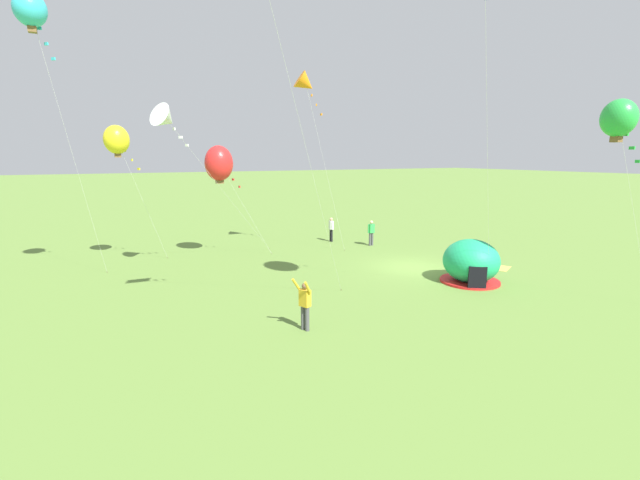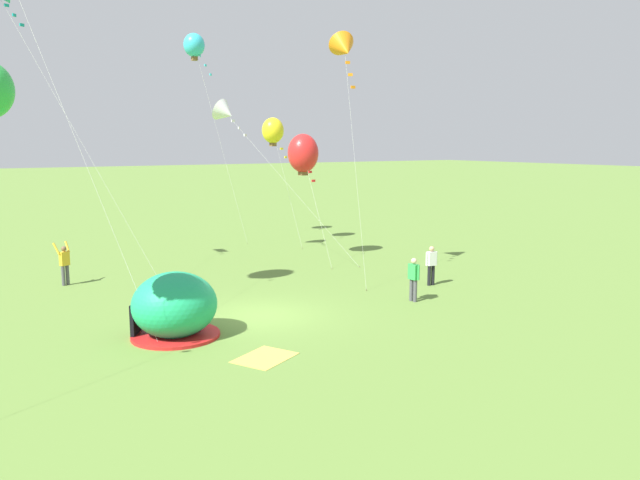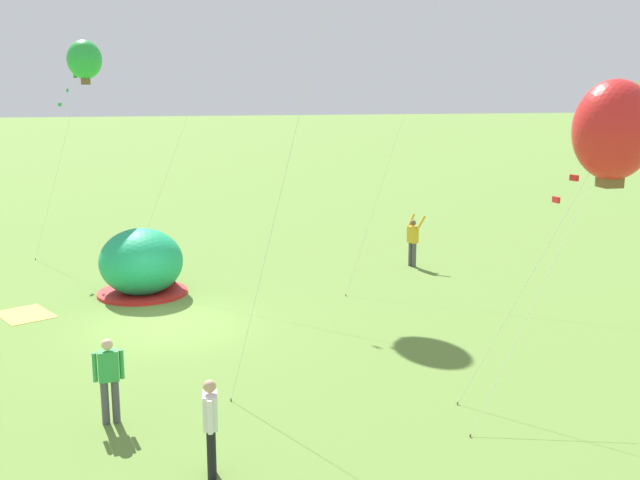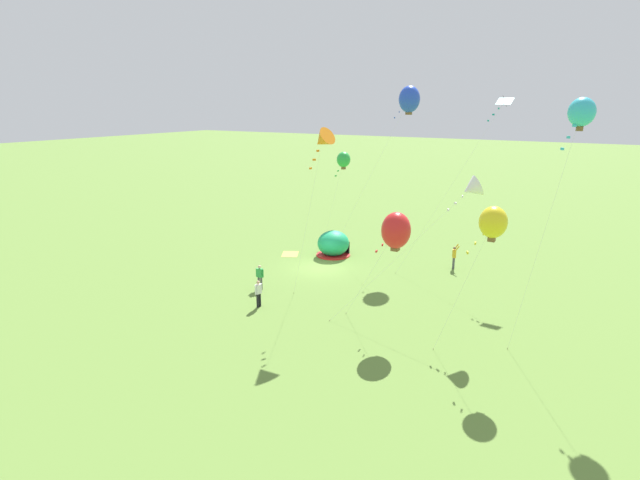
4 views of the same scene
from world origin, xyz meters
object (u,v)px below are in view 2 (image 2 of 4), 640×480
object	(u,v)px
kite_cyan	(194,45)
kite_yellow	(273,131)
person_with_toddler	(414,277)
kite_white	(226,113)
kite_teal	(2,2)
person_watching_sky	(431,263)
person_flying_kite	(64,263)
kite_orange	(345,48)
popup_tent	(174,306)
kite_red	(303,153)

from	to	relation	value
kite_cyan	kite_yellow	xyz separation A→B (m)	(3.67, -2.88, -4.97)
person_with_toddler	kite_white	size ratio (longest dim) A/B	0.20
kite_cyan	kite_teal	xyz separation A→B (m)	(-10.61, -5.73, 0.23)
person_watching_sky	person_flying_kite	bearing A→B (deg)	148.26
person_with_toddler	kite_orange	world-z (taller)	kite_orange
person_with_toddler	person_flying_kite	distance (m)	14.99
kite_white	kite_cyan	distance (m)	6.42
person_flying_kite	kite_white	distance (m)	11.58
person_watching_sky	kite_cyan	size ratio (longest dim) A/B	0.14
kite_orange	kite_cyan	world-z (taller)	kite_cyan
person_flying_kite	kite_orange	xyz separation A→B (m)	(11.02, -5.27, 9.16)
kite_white	popup_tent	bearing A→B (deg)	-120.17
person_with_toddler	kite_cyan	world-z (taller)	kite_cyan
person_with_toddler	kite_yellow	world-z (taller)	kite_yellow
kite_orange	kite_yellow	xyz separation A→B (m)	(1.81, 10.29, -3.31)
kite_yellow	kite_cyan	bearing A→B (deg)	141.87
kite_cyan	kite_teal	world-z (taller)	kite_teal
kite_yellow	kite_red	bearing A→B (deg)	-100.24
person_with_toddler	kite_red	bearing A→B (deg)	85.18
person_watching_sky	kite_yellow	size ratio (longest dim) A/B	0.23
kite_orange	kite_teal	world-z (taller)	kite_teal
kite_teal	kite_yellow	world-z (taller)	kite_teal
kite_yellow	kite_orange	bearing A→B (deg)	-99.96
kite_teal	popup_tent	bearing A→B (deg)	-75.20
person_flying_kite	kite_orange	world-z (taller)	kite_orange
kite_white	kite_cyan	xyz separation A→B (m)	(0.20, 4.93, 4.11)
person_watching_sky	person_flying_kite	size ratio (longest dim) A/B	0.91
person_with_toddler	person_watching_sky	xyz separation A→B (m)	(2.48, 1.76, 0.00)
popup_tent	kite_white	xyz separation A→B (m)	(7.30, 12.56, 6.72)
kite_yellow	kite_white	bearing A→B (deg)	-152.00
kite_yellow	person_with_toddler	bearing A→B (deg)	-96.69
kite_white	kite_yellow	distance (m)	4.46
popup_tent	person_watching_sky	distance (m)	11.94
kite_red	kite_cyan	world-z (taller)	kite_cyan
person_watching_sky	kite_orange	bearing A→B (deg)	129.03
kite_red	kite_teal	bearing A→B (deg)	170.12
person_watching_sky	kite_white	xyz separation A→B (m)	(-4.57, 11.33, 6.75)
kite_orange	kite_teal	bearing A→B (deg)	149.19
kite_white	kite_orange	world-z (taller)	kite_orange
kite_white	kite_orange	distance (m)	8.83
popup_tent	person_flying_kite	world-z (taller)	popup_tent
popup_tent	kite_cyan	bearing A→B (deg)	66.78
person_flying_kite	kite_teal	world-z (taller)	kite_teal
kite_red	kite_cyan	size ratio (longest dim) A/B	0.53
person_watching_sky	kite_teal	size ratio (longest dim) A/B	0.13
person_flying_kite	kite_white	xyz separation A→B (m)	(8.96, 2.96, 6.72)
person_with_toddler	kite_orange	size ratio (longest dim) A/B	0.16
person_watching_sky	kite_cyan	distance (m)	20.04
kite_red	kite_yellow	xyz separation A→B (m)	(0.93, 5.17, 1.26)
kite_red	person_with_toddler	bearing A→B (deg)	-94.82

